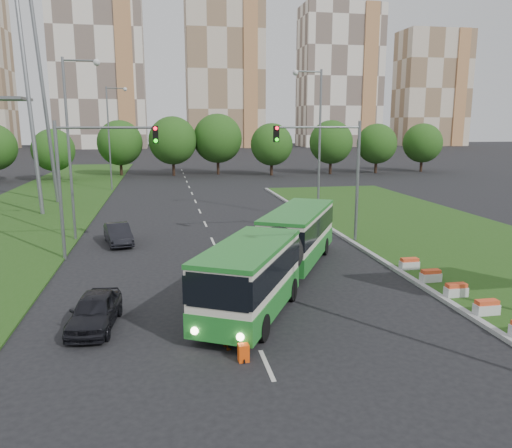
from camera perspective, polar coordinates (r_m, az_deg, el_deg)
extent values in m
plane|color=black|center=(23.12, 5.55, -8.43)|extent=(360.00, 360.00, 0.00)
cube|color=#234B15|center=(35.50, 22.42, -2.09)|extent=(14.00, 60.00, 0.15)
cube|color=#9D9D9D|center=(32.28, 11.98, -2.71)|extent=(0.30, 60.00, 0.18)
cube|color=#234B15|center=(48.02, -24.69, 1.03)|extent=(12.00, 110.00, 0.10)
cylinder|color=slate|center=(33.54, 11.51, 4.63)|extent=(0.20, 0.20, 8.00)
cylinder|color=slate|center=(32.39, 7.17, 10.92)|extent=(5.50, 0.14, 0.14)
cube|color=black|center=(31.68, 2.33, 10.26)|extent=(0.32, 0.32, 1.00)
cylinder|color=slate|center=(30.69, -21.51, 3.45)|extent=(0.20, 0.20, 8.00)
cylinder|color=slate|center=(30.04, -16.78, 10.50)|extent=(5.50, 0.14, 0.14)
cube|color=black|center=(29.89, -11.41, 9.98)|extent=(0.32, 0.32, 1.00)
cube|color=silver|center=(172.88, -17.52, 16.93)|extent=(28.00, 15.00, 52.00)
cube|color=beige|center=(173.04, -3.63, 17.07)|extent=(25.00, 15.00, 50.00)
cube|color=silver|center=(182.16, 9.49, 16.18)|extent=(27.00, 15.00, 47.00)
cube|color=beige|center=(196.44, 19.41, 14.32)|extent=(24.00, 14.00, 40.00)
cube|color=beige|center=(20.17, 4.81, -6.21)|extent=(2.48, 6.84, 2.68)
cube|color=beige|center=(28.43, 0.16, -0.97)|extent=(2.48, 8.32, 2.68)
cylinder|color=black|center=(23.92, 2.27, -3.48)|extent=(2.48, 1.24, 2.48)
cube|color=#217629|center=(20.45, 4.77, -8.60)|extent=(2.56, 6.89, 0.94)
cube|color=#217629|center=(28.64, 0.16, -2.71)|extent=(2.56, 8.37, 0.94)
cube|color=black|center=(20.04, 4.83, -5.00)|extent=(2.56, 6.89, 1.04)
cube|color=black|center=(28.34, 0.16, -0.09)|extent=(2.56, 8.37, 1.04)
imported|color=black|center=(20.64, -17.95, -9.40)|extent=(2.03, 4.17, 1.37)
imported|color=black|center=(34.12, -15.48, -1.11)|extent=(2.30, 4.33, 1.36)
imported|color=gray|center=(17.91, -3.40, -11.43)|extent=(0.60, 0.74, 1.76)
cube|color=#EE490C|center=(17.21, -1.44, -14.51)|extent=(0.35, 0.30, 0.60)
cylinder|color=black|center=(17.18, -1.36, -15.42)|extent=(0.04, 0.14, 0.14)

